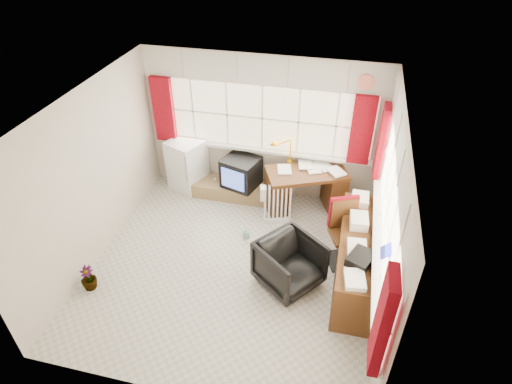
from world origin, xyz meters
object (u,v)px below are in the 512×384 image
office_chair (290,264)px  tv_bench (229,189)px  desk (306,188)px  task_chair (343,228)px  credenza (356,257)px  mini_fridge (188,164)px  desk_lamp (291,145)px  radiator (277,207)px  crt_tv (241,172)px

office_chair → tv_bench: office_chair is taller
desk → task_chair: size_ratio=1.40×
credenza → mini_fridge: size_ratio=2.11×
desk → desk_lamp: bearing=143.7°
task_chair → tv_bench: size_ratio=0.74×
task_chair → radiator: size_ratio=1.54×
desk → desk_lamp: 0.76m
desk → mini_fridge: mini_fridge is taller
task_chair → tv_bench: task_chair is taller
crt_tv → mini_fridge: bearing=175.5°
radiator → tv_bench: 1.12m
desk_lamp → tv_bench: 1.42m
credenza → mini_fridge: 3.45m
radiator → task_chair: bearing=-29.5°
radiator → mini_fridge: mini_fridge is taller
credenza → tv_bench: credenza is taller
desk_lamp → mini_fridge: size_ratio=0.48×
task_chair → office_chair: task_chair is taller
desk_lamp → desk: bearing=-36.3°
credenza → crt_tv: (-2.04, 1.52, 0.12)m
task_chair → tv_bench: (-2.06, 1.13, -0.42)m
office_chair → credenza: bearing=-32.9°
office_chair → credenza: credenza is taller
office_chair → credenza: (0.87, 0.30, 0.04)m
desk_lamp → tv_bench: (-1.06, -0.16, -0.94)m
radiator → crt_tv: 0.94m
desk → tv_bench: (-1.38, 0.08, -0.29)m
radiator → desk: bearing=48.0°
credenza → crt_tv: 2.55m
desk_lamp → task_chair: bearing=-52.0°
mini_fridge → tv_bench: bearing=-5.8°
task_chair → desk_lamp: bearing=128.0°
desk_lamp → tv_bench: size_ratio=0.32×
office_chair → tv_bench: size_ratio=0.56×
crt_tv → desk: bearing=-4.0°
desk → office_chair: desk is taller
task_chair → crt_tv: size_ratio=1.46×
credenza → crt_tv: size_ratio=2.84×
desk_lamp → mini_fridge: bearing=-177.5°
credenza → tv_bench: size_ratio=1.43×
desk → mini_fridge: bearing=175.8°
desk → desk_lamp: desk_lamp is taller
task_chair → credenza: bearing=-61.2°
desk_lamp → mini_fridge: desk_lamp is taller
task_chair → tv_bench: 2.39m
desk → tv_bench: size_ratio=1.03×
desk → office_chair: (0.03, -1.74, -0.06)m
task_chair → mini_fridge: (-2.85, 1.21, -0.07)m
crt_tv → radiator: bearing=-34.8°
desk → credenza: credenza is taller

